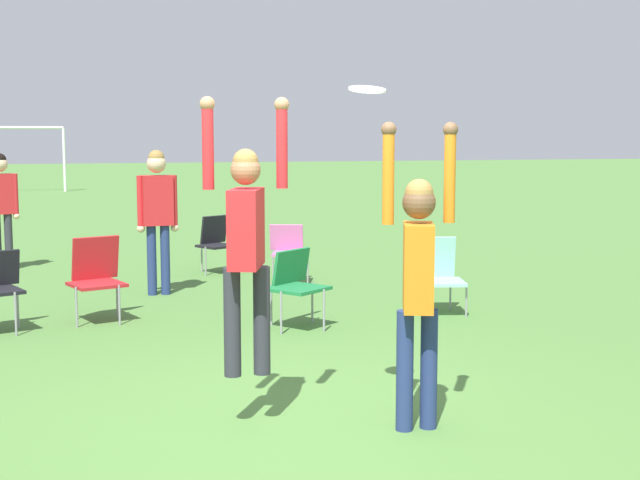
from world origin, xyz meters
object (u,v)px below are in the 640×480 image
at_px(person_defending, 418,269).
at_px(person_spectator_far, 157,207).
at_px(camping_chair_1, 295,281).
at_px(person_jumping, 246,232).
at_px(person_spectator_near, 1,200).
at_px(camping_chair_0, 437,271).
at_px(camping_chair_3, 215,239).
at_px(frisbee, 367,89).
at_px(camping_chair_2, 289,248).
at_px(camping_chair_4, 96,273).

height_order(person_defending, person_spectator_far, person_defending).
height_order(camping_chair_1, person_spectator_far, person_spectator_far).
distance_m(person_jumping, person_spectator_near, 8.47).
xyz_separation_m(person_defending, person_spectator_far, (-1.21, 5.83, -0.00)).
height_order(camping_chair_0, camping_chair_1, camping_chair_0).
distance_m(person_defending, person_spectator_far, 5.96).
relative_size(camping_chair_0, camping_chair_3, 1.04).
xyz_separation_m(person_defending, frisbee, (-0.31, 0.19, 1.23)).
relative_size(camping_chair_2, camping_chair_4, 0.87).
distance_m(person_jumping, frisbee, 1.29).
bearing_deg(frisbee, person_jumping, 165.67).
xyz_separation_m(frisbee, camping_chair_3, (0.11, 7.32, -1.87)).
xyz_separation_m(frisbee, camping_chair_1, (0.32, 3.30, -1.87)).
xyz_separation_m(person_defending, camping_chair_2, (0.63, 6.30, -0.65)).
relative_size(person_jumping, camping_chair_4, 2.10).
height_order(camping_chair_2, camping_chair_4, camping_chair_4).
distance_m(camping_chair_0, camping_chair_4, 3.86).
height_order(person_jumping, camping_chair_2, person_jumping).
distance_m(camping_chair_1, person_spectator_far, 2.72).
distance_m(frisbee, person_spectator_near, 9.00).
relative_size(person_defending, camping_chair_1, 2.56).
bearing_deg(person_jumping, frisbee, -84.66).
bearing_deg(person_jumping, person_defending, -90.00).
bearing_deg(camping_chair_1, frisbee, 47.53).
bearing_deg(camping_chair_0, person_defending, 78.38).
bearing_deg(camping_chair_3, camping_chair_0, 88.32).
height_order(camping_chair_3, person_spectator_near, person_spectator_near).
xyz_separation_m(camping_chair_1, camping_chair_3, (-0.21, 4.02, -0.00)).
distance_m(person_jumping, camping_chair_4, 4.21).
xyz_separation_m(person_jumping, camping_chair_1, (1.13, 3.09, -0.89)).
height_order(camping_chair_4, person_spectator_far, person_spectator_far).
relative_size(camping_chair_1, person_spectator_near, 0.47).
height_order(person_defending, camping_chair_4, person_defending).
distance_m(camping_chair_2, person_spectator_near, 4.57).
relative_size(camping_chair_3, camping_chair_4, 0.91).
xyz_separation_m(camping_chair_3, person_spectator_near, (-3.08, 1.08, 0.57)).
height_order(camping_chair_3, camping_chair_4, camping_chair_4).
xyz_separation_m(person_jumping, camping_chair_4, (-0.91, 4.02, -0.86)).
bearing_deg(person_jumping, camping_chair_0, -21.05).
height_order(frisbee, camping_chair_0, frisbee).
height_order(person_jumping, person_defending, person_jumping).
height_order(camping_chair_1, camping_chair_4, camping_chair_4).
xyz_separation_m(frisbee, person_spectator_far, (-0.90, 5.64, -1.23)).
height_order(frisbee, camping_chair_1, frisbee).
xyz_separation_m(camping_chair_2, camping_chair_4, (-2.66, -1.88, 0.04)).
relative_size(camping_chair_4, person_spectator_far, 0.50).
relative_size(person_defending, frisbee, 8.38).
xyz_separation_m(person_defending, person_spectator_near, (-3.28, 8.59, -0.07)).
bearing_deg(person_spectator_near, camping_chair_4, -91.29).
bearing_deg(person_spectator_near, person_jumping, -93.19).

